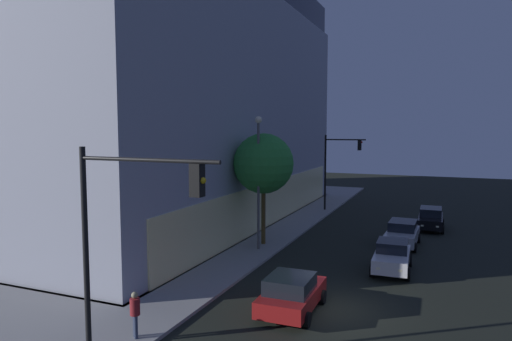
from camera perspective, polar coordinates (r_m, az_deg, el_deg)
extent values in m
plane|color=black|center=(20.38, 9.77, -16.83)|extent=(120.00, 120.00, 0.00)
cube|color=#4C4C51|center=(43.38, -16.49, -5.03)|extent=(36.34, 29.51, 0.15)
cube|color=#F5EAA0|center=(35.91, 1.60, -4.06)|extent=(32.35, 0.60, 3.38)
cube|color=#999EAD|center=(42.75, -16.81, 7.00)|extent=(35.94, 29.11, 17.95)
cylinder|color=black|center=(15.26, -20.56, -10.32)|extent=(0.18, 0.18, 6.95)
cylinder|color=black|center=(13.19, -13.61, 1.30)|extent=(0.23, 4.75, 0.12)
cube|color=black|center=(12.30, -7.40, -1.21)|extent=(0.33, 0.33, 0.90)
sphere|color=yellow|center=(12.21, -6.68, -1.25)|extent=(0.18, 0.18, 0.18)
cylinder|color=black|center=(42.56, 8.68, -0.24)|extent=(0.18, 0.18, 6.95)
cylinder|color=black|center=(42.08, 11.16, 3.82)|extent=(0.31, 3.63, 0.12)
cube|color=black|center=(41.93, 12.87, 3.10)|extent=(0.34, 0.34, 0.90)
sphere|color=red|center=(41.90, 13.12, 3.47)|extent=(0.18, 0.18, 0.18)
cylinder|color=#565656|center=(28.09, 0.30, -2.00)|extent=(0.16, 0.16, 7.90)
sphere|color=#F9EFC6|center=(27.88, 0.30, 6.39)|extent=(0.44, 0.44, 0.44)
cylinder|color=#52401E|center=(29.72, 0.93, -5.69)|extent=(0.28, 0.28, 3.71)
sphere|color=#2C8836|center=(29.26, 0.94, 0.89)|extent=(3.90, 3.90, 3.90)
cylinder|color=#2D3851|center=(17.69, -14.84, -18.47)|extent=(0.14, 0.14, 0.84)
cylinder|color=#2D3851|center=(17.85, -14.95, -18.24)|extent=(0.14, 0.14, 0.84)
cylinder|color=maroon|center=(17.49, -14.95, -16.18)|extent=(0.36, 0.36, 0.61)
sphere|color=gray|center=(17.35, -14.99, -14.88)|extent=(0.24, 0.24, 0.24)
cube|color=maroon|center=(19.80, 4.57, -15.47)|extent=(4.15, 2.01, 0.67)
cube|color=black|center=(19.30, 4.30, -13.97)|extent=(2.08, 1.79, 0.64)
cube|color=#F9F4CC|center=(21.77, 4.66, -13.52)|extent=(0.12, 0.20, 0.12)
cube|color=#F9F4CC|center=(21.48, 7.76, -13.82)|extent=(0.12, 0.20, 0.12)
cylinder|color=black|center=(21.34, 3.01, -14.86)|extent=(0.61, 0.25, 0.60)
cylinder|color=black|center=(20.83, 8.33, -15.42)|extent=(0.61, 0.25, 0.60)
cylinder|color=black|center=(19.10, 0.41, -17.33)|extent=(0.61, 0.25, 0.60)
cylinder|color=black|center=(18.53, 6.37, -18.10)|extent=(0.61, 0.25, 0.60)
cube|color=silver|center=(25.80, 16.68, -10.57)|extent=(4.08, 1.88, 0.71)
cube|color=black|center=(25.93, 16.76, -9.04)|extent=(1.88, 1.63, 0.56)
cube|color=#F9F4CC|center=(23.89, 17.62, -11.87)|extent=(0.13, 0.20, 0.12)
cube|color=#F9F4CC|center=(23.96, 15.07, -11.76)|extent=(0.13, 0.20, 0.12)
cylinder|color=black|center=(24.66, 18.52, -12.21)|extent=(0.71, 0.26, 0.70)
cylinder|color=black|center=(24.77, 14.39, -12.02)|extent=(0.71, 0.26, 0.70)
cylinder|color=black|center=(27.06, 18.72, -10.66)|extent=(0.71, 0.26, 0.70)
cylinder|color=black|center=(27.16, 14.97, -10.50)|extent=(0.71, 0.26, 0.70)
cube|color=#B7BABF|center=(31.49, 17.86, -7.82)|extent=(4.24, 1.98, 0.71)
cube|color=black|center=(31.66, 17.95, -6.55)|extent=(2.28, 1.73, 0.59)
cube|color=#F9F4CC|center=(29.46, 18.48, -8.74)|extent=(0.13, 0.20, 0.12)
cube|color=#F9F4CC|center=(29.58, 16.32, -8.62)|extent=(0.13, 0.20, 0.12)
cylinder|color=black|center=(30.23, 19.31, -9.10)|extent=(0.61, 0.26, 0.60)
cylinder|color=black|center=(30.43, 15.81, -8.91)|extent=(0.61, 0.26, 0.60)
cylinder|color=black|center=(32.75, 19.72, -8.02)|extent=(0.61, 0.26, 0.60)
cylinder|color=black|center=(32.93, 16.49, -7.85)|extent=(0.61, 0.26, 0.60)
cube|color=black|center=(37.33, 21.05, -5.88)|extent=(4.33, 1.73, 0.70)
cube|color=black|center=(37.54, 21.09, -4.82)|extent=(2.24, 1.55, 0.59)
cube|color=#F9F4CC|center=(35.25, 21.81, -6.55)|extent=(0.12, 0.20, 0.12)
cube|color=#F9F4CC|center=(35.27, 20.13, -6.49)|extent=(0.12, 0.20, 0.12)
cylinder|color=black|center=(36.08, 22.35, -6.87)|extent=(0.63, 0.24, 0.63)
cylinder|color=black|center=(36.11, 19.62, -6.77)|extent=(0.63, 0.24, 0.63)
cylinder|color=black|center=(38.71, 22.35, -6.06)|extent=(0.63, 0.24, 0.63)
cylinder|color=black|center=(38.74, 19.81, -5.97)|extent=(0.63, 0.24, 0.63)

